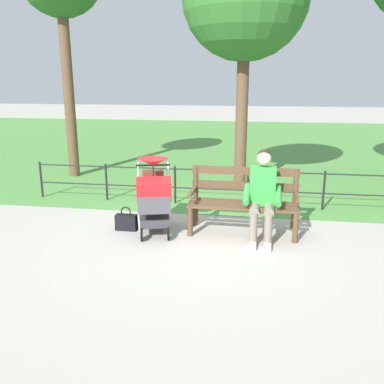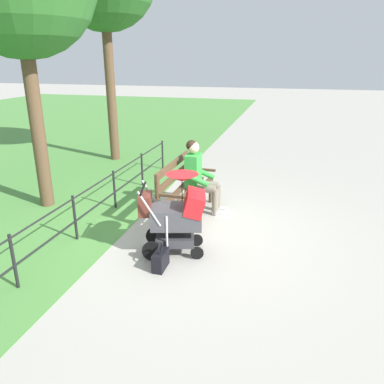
{
  "view_description": "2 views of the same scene",
  "coord_description": "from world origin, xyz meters",
  "px_view_note": "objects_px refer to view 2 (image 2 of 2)",
  "views": [
    {
      "loc": [
        -0.79,
        5.82,
        2.23
      ],
      "look_at": [
        0.12,
        0.02,
        0.62
      ],
      "focal_mm": 38.75,
      "sensor_mm": 36.0,
      "label": 1
    },
    {
      "loc": [
        5.18,
        1.6,
        2.59
      ],
      "look_at": [
        -0.13,
        0.18,
        0.63
      ],
      "focal_mm": 35.43,
      "sensor_mm": 36.0,
      "label": 2
    }
  ],
  "objects_px": {
    "stroller": "(177,213)",
    "handbag": "(160,259)",
    "person_on_bench": "(199,175)",
    "park_bench": "(183,187)"
  },
  "relations": [
    {
      "from": "stroller",
      "to": "handbag",
      "type": "height_order",
      "value": "stroller"
    },
    {
      "from": "handbag",
      "to": "person_on_bench",
      "type": "bearing_deg",
      "value": 179.6
    },
    {
      "from": "park_bench",
      "to": "handbag",
      "type": "xyz_separation_m",
      "value": [
        1.76,
        0.21,
        -0.4
      ]
    },
    {
      "from": "park_bench",
      "to": "handbag",
      "type": "height_order",
      "value": "park_bench"
    },
    {
      "from": "park_bench",
      "to": "handbag",
      "type": "distance_m",
      "value": 1.81
    },
    {
      "from": "person_on_bench",
      "to": "handbag",
      "type": "xyz_separation_m",
      "value": [
        2.02,
        -0.01,
        -0.55
      ]
    },
    {
      "from": "stroller",
      "to": "handbag",
      "type": "xyz_separation_m",
      "value": [
        0.47,
        -0.09,
        -0.47
      ]
    },
    {
      "from": "person_on_bench",
      "to": "handbag",
      "type": "distance_m",
      "value": 2.1
    },
    {
      "from": "person_on_bench",
      "to": "stroller",
      "type": "height_order",
      "value": "person_on_bench"
    },
    {
      "from": "person_on_bench",
      "to": "stroller",
      "type": "bearing_deg",
      "value": 2.61
    }
  ]
}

